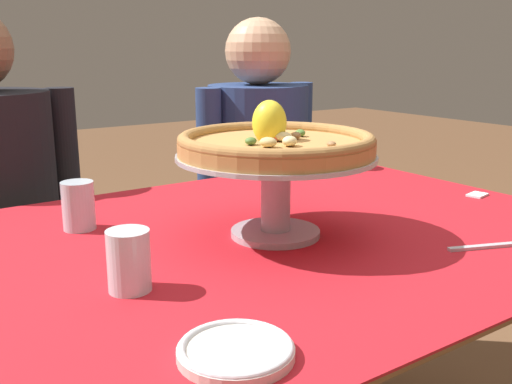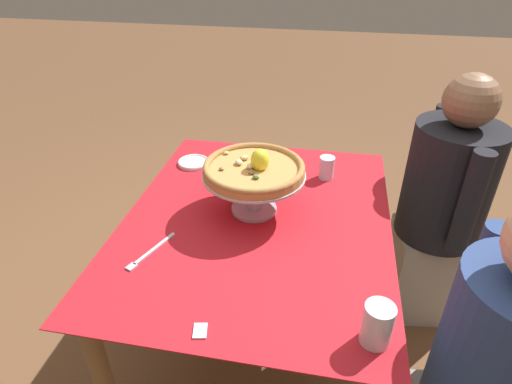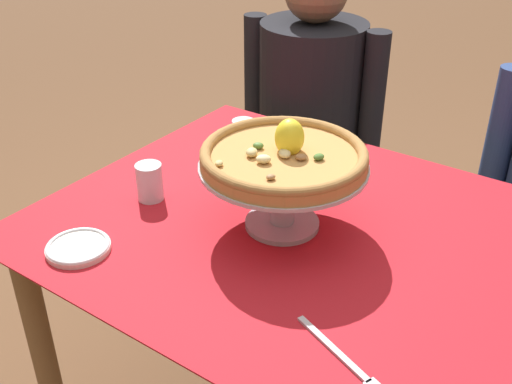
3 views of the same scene
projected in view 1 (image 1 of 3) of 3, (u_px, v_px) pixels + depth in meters
The scene contains 10 objects.
dining_table at pixel (290, 279), 1.19m from camera, with size 1.20×0.96×0.75m.
pizza_stand at pixel (276, 179), 1.09m from camera, with size 0.37×0.37×0.16m.
pizza at pixel (276, 142), 1.07m from camera, with size 0.36×0.36×0.10m.
water_glass_back_left at pixel (79, 209), 1.15m from camera, with size 0.06×0.06×0.10m.
water_glass_side_left at pixel (129, 265), 0.86m from camera, with size 0.06×0.06×0.09m.
water_glass_back_right at pixel (335, 149), 1.73m from camera, with size 0.08×0.08×0.12m.
side_plate at pixel (236, 350), 0.68m from camera, with size 0.14×0.14×0.02m.
dinner_fork at pixel (509, 245), 1.06m from camera, with size 0.21×0.09×0.01m.
sugar_packet at pixel (477, 195), 1.41m from camera, with size 0.05×0.04×0.01m, color white.
diner_right at pixel (258, 202), 2.03m from camera, with size 0.49×0.37×1.20m.
Camera 1 is at (-0.69, -0.87, 1.11)m, focal length 41.03 mm.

